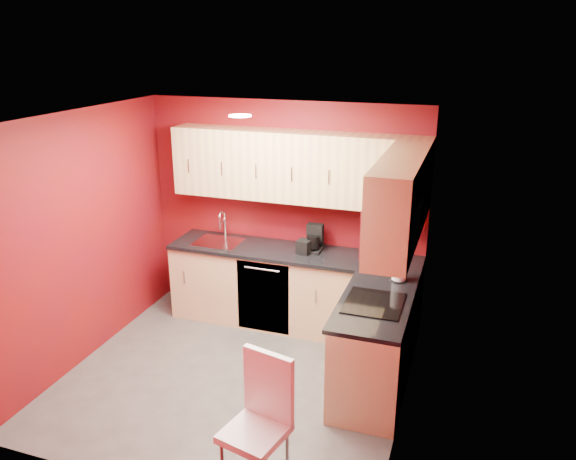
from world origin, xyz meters
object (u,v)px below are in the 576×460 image
Objects in this scene: napkin_holder at (304,247)px; sink at (219,239)px; microwave at (392,225)px; paper_towel at (399,266)px; coffee_maker at (314,239)px; dining_chair at (254,426)px.

sink is at bearing 177.66° from napkin_holder.
microwave reaches higher than paper_towel.
paper_towel reaches higher than coffee_maker.
coffee_maker is at bearing 2.64° from sink.
sink reaches higher than coffee_maker.
coffee_maker is at bearing 154.40° from paper_towel.
paper_towel is at bearing -25.42° from coffee_maker.
paper_towel is at bearing -19.67° from napkin_holder.
paper_towel is at bearing 83.47° from dining_chair.
sink is (-2.09, 1.00, -0.72)m from microwave.
napkin_holder is at bearing 160.33° from paper_towel.
sink reaches higher than paper_towel.
microwave is 2.48× the size of paper_towel.
sink is at bearing 168.60° from paper_towel.
sink is 1.12m from coffee_maker.
napkin_holder is 0.15× the size of dining_chair.
napkin_holder is at bearing 111.97° from dining_chair.
microwave is 5.02× the size of napkin_holder.
sink is 3.43× the size of napkin_holder.
dining_chair is at bearing -81.34° from napkin_holder.
napkin_holder is (1.04, -0.04, 0.04)m from sink.
napkin_holder is at bearing -2.34° from sink.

